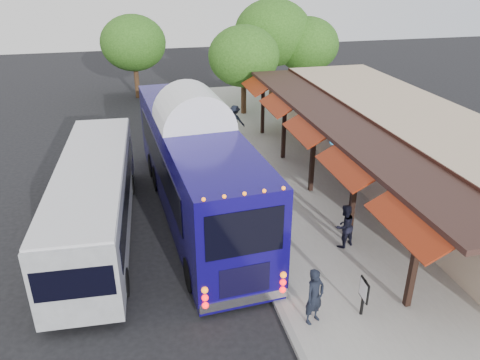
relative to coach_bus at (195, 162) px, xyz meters
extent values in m
plane|color=black|center=(1.45, -3.58, -2.28)|extent=(90.00, 90.00, 0.00)
cube|color=#9E9B93|center=(6.45, 0.42, -2.20)|extent=(10.00, 40.00, 0.15)
cube|color=gray|center=(1.50, 0.42, -2.20)|extent=(0.20, 40.00, 0.16)
cube|color=tan|center=(9.95, 0.42, -0.48)|extent=(5.00, 20.00, 3.60)
cube|color=black|center=(7.43, 0.42, 1.02)|extent=(0.06, 20.00, 0.60)
cube|color=#331E19|center=(6.35, 0.42, 1.12)|extent=(2.60, 20.00, 0.18)
cube|color=black|center=(5.23, -7.58, -0.47)|extent=(0.18, 0.18, 3.16)
cube|color=maroon|center=(4.80, -7.58, 0.87)|extent=(1.00, 3.20, 0.57)
cube|color=black|center=(5.23, -3.58, -0.47)|extent=(0.18, 0.18, 3.16)
cube|color=maroon|center=(4.80, -3.58, 0.87)|extent=(1.00, 3.20, 0.57)
cube|color=black|center=(5.23, 0.42, -0.47)|extent=(0.18, 0.18, 3.16)
cube|color=maroon|center=(4.80, 0.42, 0.87)|extent=(1.00, 3.20, 0.57)
cube|color=black|center=(5.23, 4.42, -0.47)|extent=(0.18, 0.18, 3.16)
cube|color=maroon|center=(4.80, 4.42, 0.87)|extent=(1.00, 3.20, 0.57)
cube|color=black|center=(5.23, 8.42, -0.47)|extent=(0.18, 0.18, 3.16)
cube|color=maroon|center=(4.80, 8.42, 0.87)|extent=(1.00, 3.20, 0.57)
sphere|color=#1C699A|center=(5.65, -5.58, 0.60)|extent=(0.26, 0.26, 0.26)
sphere|color=#1C699A|center=(5.65, -0.58, 0.60)|extent=(0.26, 0.26, 0.26)
sphere|color=#1C699A|center=(5.65, 4.42, 0.60)|extent=(0.26, 0.26, 0.26)
cube|color=#110863|center=(0.00, 0.02, -0.05)|extent=(3.70, 13.33, 3.46)
cube|color=#110863|center=(0.00, 0.02, -1.95)|extent=(3.63, 13.19, 0.38)
ellipsoid|color=white|center=(0.00, 0.02, 1.65)|extent=(3.68, 13.06, 0.62)
cube|color=black|center=(0.00, -6.58, 0.52)|extent=(2.29, 0.19, 1.43)
cube|color=silver|center=(0.00, -6.50, -1.81)|extent=(2.75, 0.39, 0.31)
sphere|color=#FF0C0C|center=(-1.20, -6.60, -1.53)|extent=(0.20, 0.20, 0.20)
sphere|color=#FF0C0C|center=(1.20, -6.60, -1.53)|extent=(0.20, 0.20, 0.20)
cylinder|color=black|center=(-1.27, -4.99, -1.70)|extent=(0.41, 1.16, 1.14)
cylinder|color=black|center=(1.27, -4.99, -1.70)|extent=(0.41, 1.16, 1.14)
cylinder|color=black|center=(-1.27, 4.23, -1.70)|extent=(0.41, 1.16, 1.14)
cylinder|color=black|center=(1.27, 4.23, -1.70)|extent=(0.41, 1.16, 1.14)
cube|color=gray|center=(-3.94, -0.94, -0.67)|extent=(2.96, 11.14, 2.54)
cube|color=black|center=(-5.15, -0.94, -0.45)|extent=(0.51, 9.36, 0.96)
cube|color=black|center=(-2.73, -0.94, -0.45)|extent=(0.51, 9.36, 0.96)
cube|color=silver|center=(-3.94, -0.94, 0.64)|extent=(2.90, 10.91, 0.10)
cylinder|color=black|center=(-5.04, -4.80, -1.82)|extent=(0.32, 0.93, 0.92)
cylinder|color=black|center=(-2.84, -4.80, -1.82)|extent=(0.32, 0.93, 0.92)
cylinder|color=black|center=(-5.04, 2.37, -1.82)|extent=(0.32, 0.93, 0.92)
cylinder|color=black|center=(-2.84, 2.37, -1.82)|extent=(0.32, 0.93, 0.92)
imported|color=black|center=(2.26, -7.51, -1.25)|extent=(0.76, 0.65, 1.76)
imported|color=black|center=(4.77, -4.03, -1.30)|extent=(0.97, 0.86, 1.66)
imported|color=black|center=(2.85, -2.86, -1.35)|extent=(0.98, 0.72, 1.54)
imported|color=black|center=(3.58, 8.57, -1.21)|extent=(1.36, 1.23, 1.84)
cube|color=black|center=(3.75, -7.57, -1.51)|extent=(0.07, 0.07, 1.22)
cube|color=black|center=(3.75, -7.57, -1.24)|extent=(0.08, 0.56, 0.67)
cube|color=white|center=(3.72, -7.57, -1.24)|extent=(0.04, 0.47, 0.56)
cylinder|color=#382314|center=(5.16, 12.86, -0.93)|extent=(0.36, 0.36, 2.70)
ellipsoid|color=#1E4711|center=(5.16, 12.86, 1.71)|extent=(4.67, 4.67, 3.97)
cylinder|color=#382314|center=(8.33, 16.86, -0.63)|extent=(0.36, 0.36, 3.28)
ellipsoid|color=#1E4711|center=(8.33, 16.86, 2.58)|extent=(5.67, 5.67, 4.82)
cylinder|color=#382314|center=(10.77, 16.16, -0.91)|extent=(0.36, 0.36, 2.72)
ellipsoid|color=#1E4711|center=(10.77, 16.16, 1.75)|extent=(4.70, 4.70, 4.00)
cylinder|color=#382314|center=(-1.73, 19.24, -0.88)|extent=(0.36, 0.36, 2.79)
ellipsoid|color=#1E4711|center=(-1.73, 19.24, 1.84)|extent=(4.82, 4.82, 4.09)
camera|label=1|loc=(-2.22, -17.29, 7.35)|focal=35.00mm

